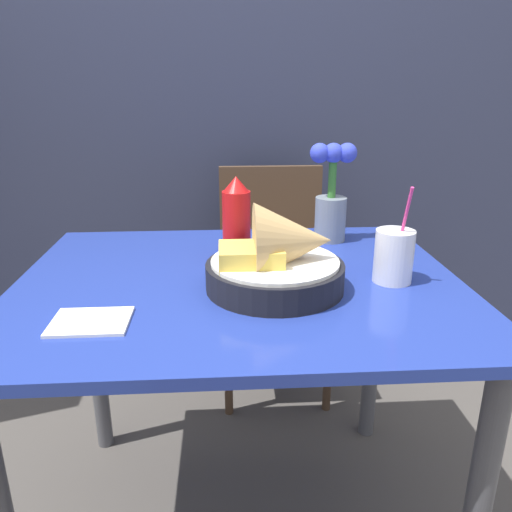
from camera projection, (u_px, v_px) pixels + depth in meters
wall_window at (228, 43)px, 1.98m from camera, size 7.00×0.06×2.60m
dining_table at (239, 320)px, 1.18m from camera, size 1.01×0.81×0.72m
chair_far_window at (272, 256)px, 1.93m from camera, size 0.40×0.40×0.85m
food_basket at (281, 260)px, 1.07m from camera, size 0.30×0.30×0.19m
ketchup_bottle at (237, 218)px, 1.26m from camera, size 0.07×0.07×0.21m
drink_cup at (394, 258)px, 1.11m from camera, size 0.09×0.09×0.22m
flower_vase at (331, 197)px, 1.38m from camera, size 0.13×0.09×0.27m
napkin at (91, 322)px, 0.93m from camera, size 0.14×0.11×0.01m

